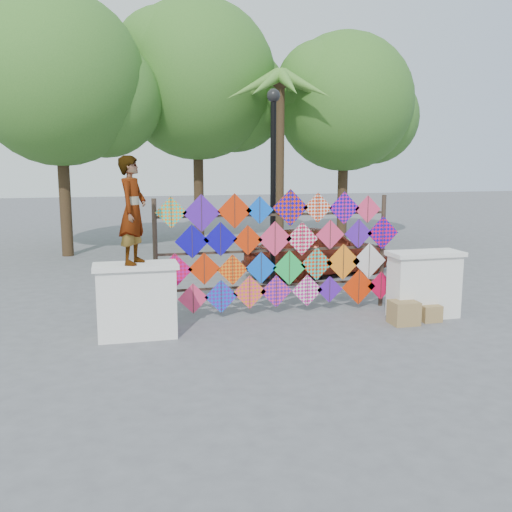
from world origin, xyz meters
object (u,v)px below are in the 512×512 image
(lamppost, at_px, (273,175))
(sedan, at_px, (318,250))
(kite_rack, at_px, (280,252))
(vendor_woman, at_px, (133,210))

(lamppost, bearing_deg, sedan, 49.75)
(sedan, xyz_separation_m, lamppost, (-1.83, -2.16, 2.02))
(kite_rack, xyz_separation_m, lamppost, (0.20, 1.27, 1.47))
(vendor_woman, xyz_separation_m, lamppost, (3.01, 2.20, 0.52))
(lamppost, bearing_deg, kite_rack, -99.02)
(kite_rack, bearing_deg, vendor_woman, -161.75)
(kite_rack, distance_m, lamppost, 1.95)
(sedan, height_order, lamppost, lamppost)
(kite_rack, relative_size, sedan, 1.25)
(vendor_woman, relative_size, sedan, 0.45)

